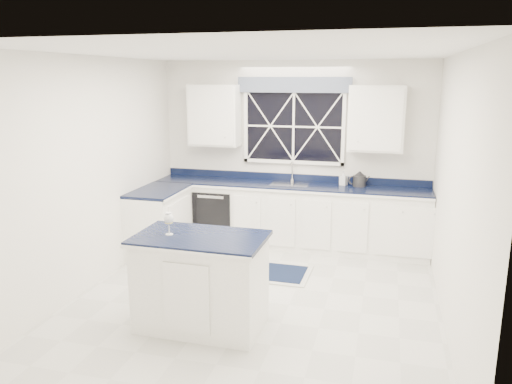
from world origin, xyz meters
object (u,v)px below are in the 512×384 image
(island, at_px, (201,281))
(wine_glass, at_px, (169,219))
(soap_bottle, at_px, (344,178))
(dishwasher, at_px, (218,214))
(kettle, at_px, (359,179))
(faucet, at_px, (292,171))

(island, xyz_separation_m, wine_glass, (-0.31, -0.03, 0.63))
(island, xyz_separation_m, soap_bottle, (1.13, 2.77, 0.57))
(island, distance_m, soap_bottle, 3.05)
(dishwasher, bearing_deg, kettle, 3.31)
(dishwasher, height_order, faucet, faucet)
(wine_glass, xyz_separation_m, soap_bottle, (1.44, 2.81, -0.06))
(dishwasher, height_order, kettle, kettle)
(dishwasher, relative_size, island, 0.64)
(kettle, bearing_deg, wine_glass, -138.92)
(dishwasher, height_order, island, island)
(kettle, distance_m, soap_bottle, 0.22)
(island, bearing_deg, soap_bottle, 68.54)
(faucet, xyz_separation_m, wine_glass, (-0.68, -2.86, 0.01))
(kettle, bearing_deg, soap_bottle, 156.77)
(wine_glass, bearing_deg, dishwasher, 99.00)
(dishwasher, xyz_separation_m, kettle, (2.08, 0.12, 0.63))
(island, height_order, wine_glass, wine_glass)
(dishwasher, height_order, wine_glass, wine_glass)
(dishwasher, distance_m, faucet, 1.31)
(wine_glass, height_order, soap_bottle, wine_glass)
(faucet, bearing_deg, kettle, -4.30)
(faucet, xyz_separation_m, soap_bottle, (0.76, -0.05, -0.05))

